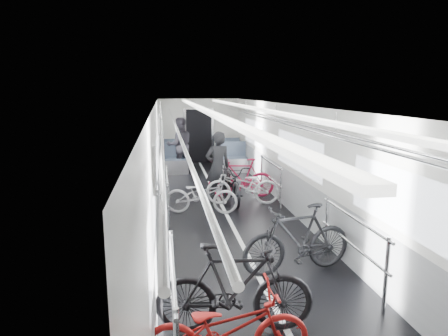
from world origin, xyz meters
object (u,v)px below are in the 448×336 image
Objects in this scene: bike_left_near at (227,330)px; bike_right_far at (241,178)px; bike_aisle at (232,183)px; person_seated at (180,145)px; bike_right_near at (297,239)px; bike_right_mid at (243,186)px; bike_left_far at (201,195)px; person_standing at (218,167)px; bike_left_mid at (235,288)px.

bike_right_far reaches higher than bike_left_near.
person_seated is (-1.10, 3.81, 0.44)m from bike_aisle.
bike_right_mid is at bearing 172.40° from bike_right_near.
bike_left_far is 0.93× the size of person_standing.
bike_aisle is 3.99m from person_seated.
bike_right_mid is 0.97× the size of bike_aisle.
bike_right_mid is 1.01× the size of person_standing.
bike_aisle is (-0.22, 0.24, 0.02)m from bike_right_mid.
bike_aisle is at bearing 150.73° from person_standing.
bike_left_near is 5.12m from bike_left_far.
bike_left_far is at bearing 4.99° from bike_left_mid.
bike_left_far is at bearing -169.06° from bike_right_near.
person_seated is (-1.41, 7.75, 0.39)m from bike_right_near.
bike_left_far is 0.92× the size of bike_right_near.
bike_right_mid is at bearing 2.58° from bike_right_far.
bike_aisle is (0.89, 5.31, -0.06)m from bike_left_mid.
bike_aisle reaches higher than bike_left_near.
bike_aisle is 1.05× the size of person_standing.
person_seated reaches higher than person_standing.
bike_right_near is 3.95m from bike_aisle.
person_standing is (0.55, 5.41, 0.33)m from bike_left_mid.
bike_right_near is 7.89m from person_seated.
bike_right_near is at bearing -35.47° from bike_left_mid.
bike_right_mid is at bearing -12.67° from bike_left_near.
bike_left_mid is 5.87m from bike_right_far.
bike_aisle is (-0.32, -0.44, -0.03)m from bike_right_far.
bike_left_mid reaches higher than bike_left_far.
person_seated is at bearing -153.32° from bike_right_mid.
bike_aisle is (1.08, 5.91, 0.05)m from bike_left_near.
bike_right_mid is (-0.09, 3.70, -0.07)m from bike_right_near.
person_standing reaches higher than bike_right_far.
bike_left_mid is 0.98× the size of bike_aisle.
person_seated reaches higher than bike_left_mid.
person_seated is (-0.76, 3.71, 0.05)m from person_standing.
person_standing is at bearing -6.82° from bike_left_near.
bike_left_far is 1.19m from bike_right_mid.
bike_right_near is 4.38m from bike_right_far.
person_standing is (-0.65, -0.34, 0.36)m from bike_right_far.
bike_left_near is at bearing -102.11° from bike_aisle.
bike_right_far is 0.92× the size of bike_aisle.
bike_right_mid is 0.77m from person_standing.
bike_aisle reaches higher than bike_left_far.
bike_right_mid is (1.30, 5.67, 0.03)m from bike_left_near.
bike_left_mid is at bearing 71.47° from person_standing.
bike_left_far is 0.89× the size of bike_aisle.
person_seated is (-1.32, 4.05, 0.46)m from bike_right_mid.
bike_right_mid is 0.96× the size of person_seated.
bike_left_far is 1.12m from person_standing.
bike_aisle is 0.53m from person_standing.
bike_left_mid is 5.19m from bike_right_mid.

